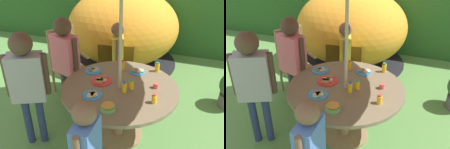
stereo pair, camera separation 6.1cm
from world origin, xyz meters
The scene contains 20 objects.
ground_plane centered at (0.00, 0.00, -0.01)m, with size 10.00×10.00×0.02m, color #548442.
hedge_backdrop centered at (0.00, 3.04, 0.87)m, with size 9.00×0.70×1.74m, color #285623.
garden_table centered at (0.00, 0.00, 0.59)m, with size 1.35×1.35×0.72m.
wooden_chair centered at (-1.09, 0.73, 0.56)m, with size 0.62×0.62×1.03m.
dome_tent centered at (-0.58, 2.06, 0.70)m, with size 2.43×2.43×1.42m.
child_in_yellow_shirt centered at (-0.34, 0.97, 0.73)m, with size 0.25×0.38×1.15m.
child_in_pink_shirt centered at (-0.85, 0.30, 0.88)m, with size 0.44×0.30×1.37m.
child_in_grey_shirt centered at (-0.92, -0.43, 0.91)m, with size 0.44×0.34×1.43m.
child_in_blue_shirt centered at (0.01, -0.97, 0.75)m, with size 0.20×0.40×1.17m.
snack_bowl centered at (0.02, -0.45, 0.76)m, with size 0.15×0.15×0.08m.
plate_near_right centered at (0.11, 0.41, 0.73)m, with size 0.20×0.20×0.03m.
plate_far_right centered at (-0.25, 0.05, 0.73)m, with size 0.25×0.25×0.03m.
plate_center_back centered at (-0.43, 0.26, 0.73)m, with size 0.21×0.21×0.03m.
plate_far_left centered at (-0.23, -0.26, 0.73)m, with size 0.22×0.22×0.03m.
juice_bottle_near_left centered at (0.08, -0.08, 0.78)m, with size 0.05×0.05×0.13m.
juice_bottle_center_front centered at (0.14, 0.01, 0.78)m, with size 0.05×0.05×0.12m.
juice_bottle_mid_left centered at (-0.09, 0.42, 0.78)m, with size 0.04×0.04×0.13m.
juice_bottle_mid_right centered at (0.43, -0.18, 0.77)m, with size 0.06×0.06×0.11m.
juice_bottle_front_edge centered at (0.34, 0.51, 0.78)m, with size 0.05×0.05×0.13m.
cup_near centered at (0.40, 0.12, 0.75)m, with size 0.06×0.06×0.06m, color #E04C47.
Camera 2 is at (0.78, -2.37, 2.30)m, focal length 41.04 mm.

